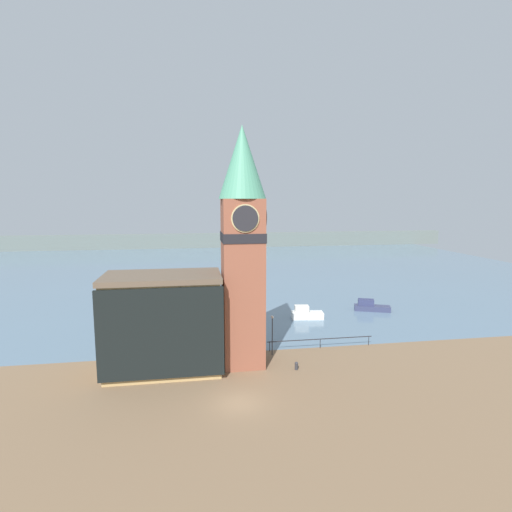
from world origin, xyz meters
TOP-DOWN VIEW (x-y plane):
  - ground_plane at (0.00, 0.00)m, footprint 160.00×160.00m
  - water at (0.00, 70.93)m, footprint 160.00×120.00m
  - far_shoreline at (0.00, 110.93)m, footprint 180.00×3.00m
  - pier_railing at (10.35, 10.68)m, footprint 12.05×0.08m
  - clock_tower at (1.36, 7.88)m, footprint 4.53×4.53m
  - pier_building at (-6.33, 7.51)m, footprint 11.06×6.47m
  - boat_near at (11.99, 21.94)m, footprint 4.59×2.40m
  - boat_far at (22.66, 24.33)m, footprint 5.45×3.39m
  - mooring_bollard_near at (6.27, 5.58)m, footprint 0.34×0.34m
  - lamp_post at (4.68, 9.58)m, footprint 0.32×0.32m

SIDE VIEW (x-z plane):
  - water at x=0.00m, z-range 0.00..0.00m
  - ground_plane at x=0.00m, z-range 0.00..0.00m
  - mooring_bollard_near at x=6.27m, z-range 0.03..0.82m
  - boat_far at x=22.66m, z-range -0.24..1.47m
  - boat_near at x=11.99m, z-range -0.24..1.60m
  - pier_railing at x=10.35m, z-range 0.42..1.51m
  - far_shoreline at x=0.00m, z-range 0.00..5.00m
  - lamp_post at x=4.68m, z-range 0.82..5.16m
  - pier_building at x=-6.33m, z-range 0.02..9.43m
  - clock_tower at x=1.36m, z-range 0.74..24.05m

